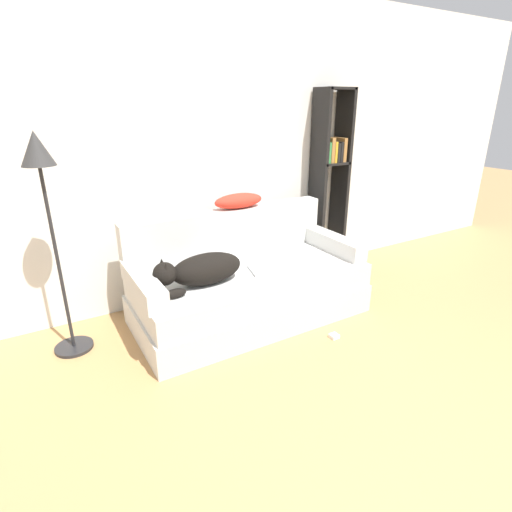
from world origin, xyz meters
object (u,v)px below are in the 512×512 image
dog (201,270)px  bookshelf (330,174)px  throw_pillow (239,201)px  power_adapter (334,336)px  floor_lamp (44,191)px  couch (250,293)px  laptop (268,269)px

dog → bookshelf: (1.72, 0.59, 0.48)m
throw_pillow → power_adapter: (0.29, -1.02, -0.92)m
floor_lamp → couch: bearing=-10.4°
power_adapter → laptop: bearing=116.4°
throw_pillow → bookshelf: size_ratio=0.24×
couch → dog: (-0.47, -0.07, 0.35)m
laptop → floor_lamp: (-1.52, 0.34, 0.75)m
couch → dog: size_ratio=2.78×
couch → laptop: laptop is taller
couch → laptop: bearing=-33.8°
couch → bookshelf: 1.59m
laptop → power_adapter: bearing=-50.9°
bookshelf → power_adapter: 1.77m
laptop → throw_pillow: bearing=105.0°
dog → bookshelf: 1.88m
power_adapter → throw_pillow: bearing=106.0°
couch → bookshelf: (1.25, 0.52, 0.83)m
throw_pillow → bookshelf: bookshelf is taller
dog → power_adapter: (0.87, -0.57, -0.55)m
couch → floor_lamp: size_ratio=1.22×
throw_pillow → floor_lamp: 1.53m
laptop → floor_lamp: 1.73m
couch → throw_pillow: (0.11, 0.39, 0.72)m
bookshelf → laptop: bearing=-151.9°
throw_pillow → laptop: bearing=-87.7°
couch → floor_lamp: (-1.40, 0.26, 0.99)m
throw_pillow → power_adapter: throw_pillow is taller
dog → laptop: dog is taller
laptop → couch: bearing=158.9°
dog → bookshelf: bookshelf is taller
throw_pillow → floor_lamp: (-1.50, -0.13, 0.27)m
couch → dog: 0.59m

